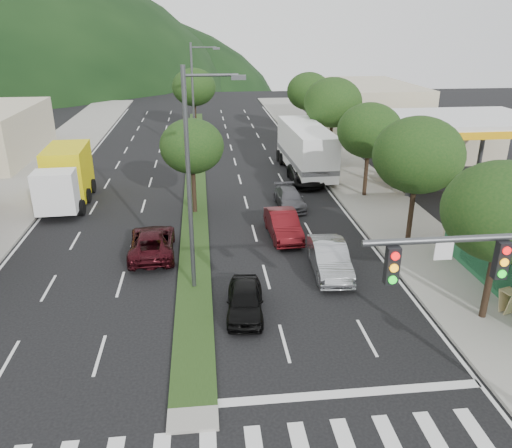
{
  "coord_description": "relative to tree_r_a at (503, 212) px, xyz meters",
  "views": [
    {
      "loc": [
        0.64,
        -12.75,
        11.52
      ],
      "look_at": [
        3.18,
        10.44,
        2.11
      ],
      "focal_mm": 35.0,
      "sensor_mm": 36.0,
      "label": 1
    }
  ],
  "objects": [
    {
      "name": "sidewalk_right",
      "position": [
        0.5,
        21.0,
        -4.75
      ],
      "size": [
        5.0,
        90.0,
        0.15
      ],
      "primitive_type": "cube",
      "color": "gray",
      "rests_on": "ground"
    },
    {
      "name": "tree_r_a",
      "position": [
        0.0,
        0.0,
        0.0
      ],
      "size": [
        4.6,
        4.6,
        6.63
      ],
      "color": "black",
      "rests_on": "sidewalk_right"
    },
    {
      "name": "a_frame_sign",
      "position": [
        1.19,
        0.17,
        -4.06
      ],
      "size": [
        0.78,
        0.84,
        1.38
      ],
      "rotation": [
        0.0,
        0.0,
        0.26
      ],
      "color": "tan",
      "rests_on": "sidewalk_right"
    },
    {
      "name": "sidewalk_left",
      "position": [
        -25.0,
        21.0,
        -4.75
      ],
      "size": [
        6.0,
        90.0,
        0.15
      ],
      "primitive_type": "cube",
      "color": "gray",
      "rests_on": "ground"
    },
    {
      "name": "tree_r_e",
      "position": [
        0.0,
        36.0,
        0.07
      ],
      "size": [
        4.6,
        4.6,
        6.71
      ],
      "color": "black",
      "rests_on": "sidewalk_right"
    },
    {
      "name": "suv_maroon",
      "position": [
        -14.22,
        7.95,
        -4.12
      ],
      "size": [
        2.5,
        5.09,
        1.39
      ],
      "primitive_type": "imported",
      "rotation": [
        0.0,
        0.0,
        3.18
      ],
      "color": "black",
      "rests_on": "ground"
    },
    {
      "name": "tree_r_c",
      "position": [
        0.0,
        16.0,
        -0.07
      ],
      "size": [
        4.4,
        4.4,
        6.48
      ],
      "color": "black",
      "rests_on": "sidewalk_right"
    },
    {
      "name": "streetlight_near",
      "position": [
        -11.79,
        4.0,
        0.76
      ],
      "size": [
        2.6,
        0.25,
        10.0
      ],
      "color": "#47494C",
      "rests_on": "ground"
    },
    {
      "name": "ground",
      "position": [
        -12.0,
        -4.0,
        -4.82
      ],
      "size": [
        160.0,
        160.0,
        0.0
      ],
      "primitive_type": "plane",
      "color": "black",
      "rests_on": "ground"
    },
    {
      "name": "gas_canopy",
      "position": [
        7.0,
        18.0,
        -0.17
      ],
      "size": [
        12.2,
        8.2,
        5.25
      ],
      "color": "silver",
      "rests_on": "ground"
    },
    {
      "name": "car_queue_a",
      "position": [
        -9.83,
        1.53,
        -4.18
      ],
      "size": [
        1.86,
        3.9,
        1.29
      ],
      "primitive_type": "imported",
      "rotation": [
        0.0,
        0.0,
        -0.09
      ],
      "color": "black",
      "rests_on": "ground"
    },
    {
      "name": "motorhome",
      "position": [
        -3.0,
        22.5,
        -2.75
      ],
      "size": [
        3.44,
        10.19,
        3.88
      ],
      "rotation": [
        0.0,
        0.0,
        0.03
      ],
      "color": "white",
      "rests_on": "ground"
    },
    {
      "name": "tree_r_b",
      "position": [
        -0.0,
        8.0,
        0.22
      ],
      "size": [
        4.8,
        4.8,
        6.94
      ],
      "color": "black",
      "rests_on": "sidewalk_right"
    },
    {
      "name": "car_queue_d",
      "position": [
        -3.54,
        19.53,
        -4.12
      ],
      "size": [
        2.48,
        5.13,
        1.41
      ],
      "primitive_type": "imported",
      "rotation": [
        0.0,
        0.0,
        -0.03
      ],
      "color": "black",
      "rests_on": "ground"
    },
    {
      "name": "sedan_silver",
      "position": [
        -5.35,
        4.85,
        -4.05
      ],
      "size": [
        1.89,
        4.76,
        1.54
      ],
      "primitive_type": "imported",
      "rotation": [
        0.0,
        0.0,
        -0.06
      ],
      "color": "#96989D",
      "rests_on": "ground"
    },
    {
      "name": "streetlight_mid",
      "position": [
        -11.79,
        29.0,
        0.76
      ],
      "size": [
        2.6,
        0.25,
        10.0
      ],
      "color": "#47494C",
      "rests_on": "ground"
    },
    {
      "name": "bldg_right_far",
      "position": [
        7.5,
        40.0,
        -2.22
      ],
      "size": [
        10.0,
        16.0,
        5.2
      ],
      "primitive_type": "cube",
      "color": "#BAB194",
      "rests_on": "ground"
    },
    {
      "name": "tree_r_d",
      "position": [
        0.0,
        26.0,
        0.36
      ],
      "size": [
        5.0,
        5.0,
        7.17
      ],
      "color": "black",
      "rests_on": "sidewalk_right"
    },
    {
      "name": "car_queue_c",
      "position": [
        -6.9,
        9.53,
        -4.07
      ],
      "size": [
        1.78,
        4.59,
        1.49
      ],
      "primitive_type": "imported",
      "rotation": [
        0.0,
        0.0,
        0.04
      ],
      "color": "#550E12",
      "rests_on": "ground"
    },
    {
      "name": "median",
      "position": [
        -12.0,
        24.0,
        -4.76
      ],
      "size": [
        1.6,
        56.0,
        0.12
      ],
      "primitive_type": "cube",
      "color": "#203513",
      "rests_on": "ground"
    },
    {
      "name": "car_queue_b",
      "position": [
        -5.65,
        14.53,
        -4.22
      ],
      "size": [
        1.82,
        4.17,
        1.2
      ],
      "primitive_type": "imported",
      "rotation": [
        0.0,
        0.0,
        0.03
      ],
      "color": "#505055",
      "rests_on": "ground"
    },
    {
      "name": "box_truck",
      "position": [
        -20.67,
        17.13,
        -3.08
      ],
      "size": [
        3.19,
        7.56,
        3.67
      ],
      "rotation": [
        0.0,
        0.0,
        3.19
      ],
      "color": "white",
      "rests_on": "ground"
    },
    {
      "name": "tree_med_far",
      "position": [
        -12.0,
        40.0,
        0.19
      ],
      "size": [
        4.8,
        4.8,
        6.94
      ],
      "color": "black",
      "rests_on": "median"
    },
    {
      "name": "tree_med_near",
      "position": [
        -12.0,
        14.0,
        -0.39
      ],
      "size": [
        4.0,
        4.0,
        6.02
      ],
      "color": "black",
      "rests_on": "median"
    }
  ]
}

